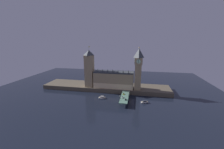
{
  "coord_description": "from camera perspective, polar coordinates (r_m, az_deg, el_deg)",
  "views": [
    {
      "loc": [
        54.03,
        -187.77,
        83.78
      ],
      "look_at": [
        14.92,
        20.0,
        31.73
      ],
      "focal_mm": 22.0,
      "sensor_mm": 36.0,
      "label": 1
    }
  ],
  "objects": [
    {
      "name": "ground_plane",
      "position": [
        212.59,
        -5.02,
        -9.44
      ],
      "size": [
        400.0,
        400.0,
        0.0
      ],
      "primitive_type": "plane",
      "color": "black"
    },
    {
      "name": "embankment",
      "position": [
        246.56,
        -2.6,
        -5.19
      ],
      "size": [
        220.0,
        42.0,
        6.95
      ],
      "color": "brown",
      "rests_on": "ground_plane"
    },
    {
      "name": "parliament_hall",
      "position": [
        229.52,
        0.66,
        -2.1
      ],
      "size": [
        65.64,
        18.6,
        33.29
      ],
      "color": "tan",
      "rests_on": "embankment"
    },
    {
      "name": "clock_tower",
      "position": [
        218.17,
        10.85,
        2.72
      ],
      "size": [
        12.26,
        12.37,
        67.58
      ],
      "color": "tan",
      "rests_on": "embankment"
    },
    {
      "name": "victoria_tower",
      "position": [
        234.7,
        -9.4,
        2.46
      ],
      "size": [
        13.78,
        13.78,
        68.28
      ],
      "color": "tan",
      "rests_on": "embankment"
    },
    {
      "name": "bridge",
      "position": [
        199.69,
        5.29,
        -9.49
      ],
      "size": [
        10.99,
        46.0,
        6.65
      ],
      "color": "slate",
      "rests_on": "ground_plane"
    },
    {
      "name": "car_northbound_lead",
      "position": [
        205.74,
        4.82,
        -8.02
      ],
      "size": [
        2.0,
        4.12,
        1.53
      ],
      "color": "yellow",
      "rests_on": "bridge"
    },
    {
      "name": "car_northbound_trail",
      "position": [
        193.56,
        4.41,
        -9.47
      ],
      "size": [
        1.92,
        4.56,
        1.48
      ],
      "color": "silver",
      "rests_on": "bridge"
    },
    {
      "name": "car_southbound_lead",
      "position": [
        187.67,
        5.69,
        -10.29
      ],
      "size": [
        1.93,
        4.3,
        1.41
      ],
      "color": "black",
      "rests_on": "bridge"
    },
    {
      "name": "pedestrian_near_rail",
      "position": [
        189.79,
        3.53,
        -9.85
      ],
      "size": [
        0.38,
        0.38,
        1.87
      ],
      "color": "black",
      "rests_on": "bridge"
    },
    {
      "name": "pedestrian_mid_walk",
      "position": [
        200.41,
        6.76,
        -8.64
      ],
      "size": [
        0.38,
        0.38,
        1.63
      ],
      "color": "black",
      "rests_on": "bridge"
    },
    {
      "name": "pedestrian_far_rail",
      "position": [
        211.02,
        4.32,
        -7.41
      ],
      "size": [
        0.38,
        0.38,
        1.6
      ],
      "color": "black",
      "rests_on": "bridge"
    },
    {
      "name": "street_lamp_near",
      "position": [
        184.37,
        3.24,
        -9.46
      ],
      "size": [
        1.34,
        0.6,
        6.9
      ],
      "color": "#2D3333",
      "rests_on": "bridge"
    },
    {
      "name": "street_lamp_mid",
      "position": [
        196.98,
        6.86,
        -7.92
      ],
      "size": [
        1.34,
        0.6,
        7.14
      ],
      "color": "#2D3333",
      "rests_on": "bridge"
    },
    {
      "name": "street_lamp_far",
      "position": [
        211.51,
        4.29,
        -6.31
      ],
      "size": [
        1.34,
        0.6,
        7.11
      ],
      "color": "#2D3333",
      "rests_on": "bridge"
    },
    {
      "name": "boat_upstream",
      "position": [
        207.68,
        -4.14,
        -9.58
      ],
      "size": [
        11.25,
        5.83,
        3.8
      ],
      "color": "white",
      "rests_on": "ground_plane"
    },
    {
      "name": "boat_downstream",
      "position": [
        198.4,
        13.39,
        -11.1
      ],
      "size": [
        11.54,
        6.92,
        3.91
      ],
      "color": "white",
      "rests_on": "ground_plane"
    }
  ]
}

